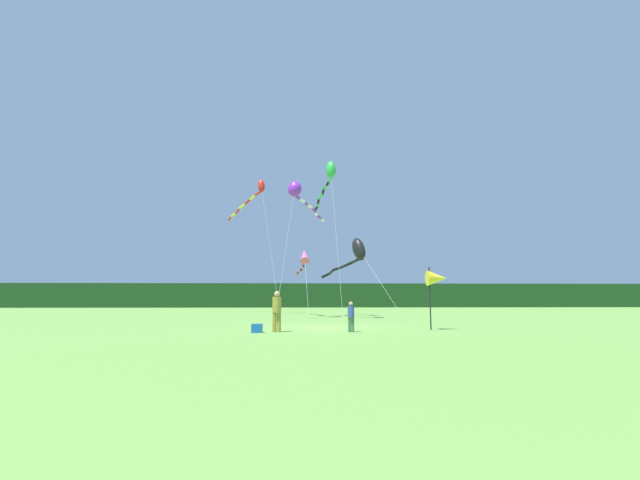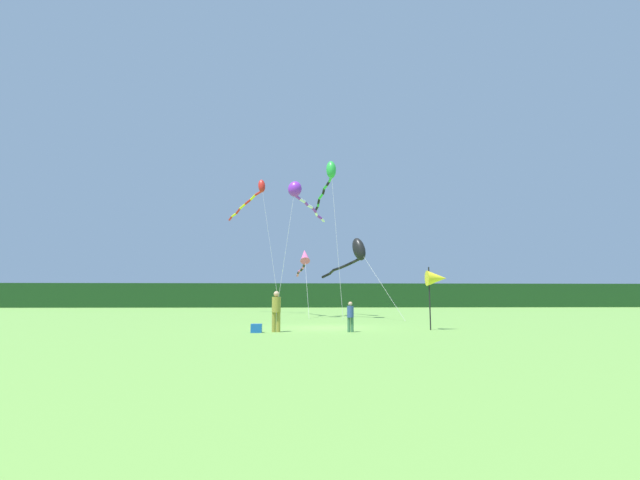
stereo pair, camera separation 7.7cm
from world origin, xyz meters
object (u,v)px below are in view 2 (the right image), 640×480
Objects in this scene: kite_red at (255,194)px; kite_purple at (298,193)px; kite_green at (329,175)px; kite_rainbow at (304,258)px; person_child at (350,315)px; kite_black at (356,252)px; banner_flag_pole at (436,279)px; person_adult at (276,309)px; cooler_box at (256,328)px.

kite_red is 9.94m from kite_purple.
kite_green reaches higher than kite_rainbow.
kite_purple is at bearing -98.12° from kite_rainbow.
kite_rainbow is at bearing 96.49° from person_child.
banner_flag_pole is at bearing -79.14° from kite_black.
kite_purple is (-2.37, 12.77, 8.37)m from person_child.
person_child is at bearing -3.61° from person_adult.
cooler_box is at bearing -159.32° from person_adult.
banner_flag_pole is 16.93m from kite_green.
kite_red reaches higher than kite_black.
cooler_box is 17.15m from kite_rainbow.
person_adult is at bearing -93.47° from kite_purple.
kite_red is (-6.53, 6.59, 0.04)m from kite_green.
person_child is at bearing -73.43° from kite_red.
kite_green reaches higher than person_child.
banner_flag_pole is (7.20, 0.89, 1.34)m from person_adult.
person_adult is 0.14× the size of kite_green.
kite_purple is at bearing 118.86° from banner_flag_pole.
kite_black is at bearing 67.93° from person_adult.
person_adult is 0.21× the size of kite_black.
kite_black is at bearing -54.40° from kite_green.
banner_flag_pole is at bearing 7.03° from person_adult.
banner_flag_pole is (4.07, 1.09, 1.59)m from person_child.
kite_red is 1.24× the size of kite_purple.
kite_purple is (0.76, 12.58, 8.12)m from person_adult.
cooler_box is (-3.93, -0.10, -0.53)m from person_child.
kite_red is (-6.43, 21.62, 10.37)m from person_child.
kite_red is at bearing 96.58° from cooler_box.
cooler_box is 0.05× the size of kite_rainbow.
person_adult is 0.61× the size of banner_flag_pole.
kite_purple is (-6.44, 11.69, 6.78)m from banner_flag_pole.
person_child is at bearing -98.49° from kite_black.
kite_green is 7.03m from kite_black.
cooler_box is at bearing -114.64° from kite_black.
kite_black is (8.30, -9.07, -6.37)m from kite_red.
banner_flag_pole is 24.68m from kite_red.
kite_black is at bearing 100.86° from banner_flag_pole.
person_child is (3.13, -0.20, -0.25)m from person_adult.
kite_purple is at bearing 83.11° from cooler_box.
banner_flag_pole is 0.32× the size of kite_rainbow.
kite_green is 9.27m from kite_red.
kite_green is at bearing 77.72° from person_adult.
cooler_box is at bearing -104.89° from kite_green.
banner_flag_pole reaches higher than person_child.
kite_black is (-2.20, 11.46, 2.41)m from banner_flag_pole.
banner_flag_pole is 14.97m from kite_purple.
kite_red is (-10.50, 20.53, 8.78)m from banner_flag_pole.
person_adult is 7.38m from banner_flag_pole.
banner_flag_pole is 0.23× the size of kite_green.
kite_black is (1.87, 12.55, 4.00)m from person_child.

